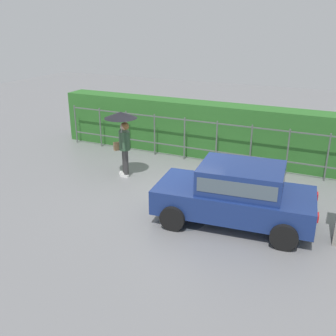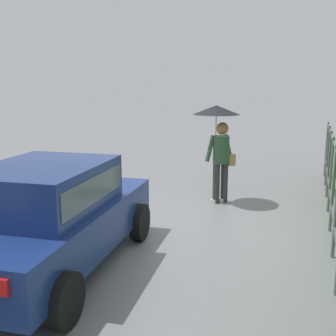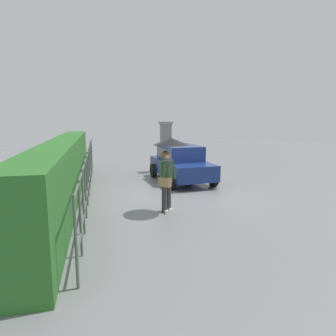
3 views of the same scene
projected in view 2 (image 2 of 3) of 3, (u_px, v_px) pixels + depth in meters
name	position (u px, v px, depth m)	size (l,w,h in m)	color
ground_plane	(159.00, 226.00, 7.24)	(40.00, 40.00, 0.00)	slate
car	(49.00, 213.00, 5.39)	(3.87, 2.16, 1.48)	navy
pedestrian	(219.00, 132.00, 8.43)	(0.98, 0.98, 2.07)	#333333
puddle_near	(71.00, 236.00, 6.74)	(1.01, 1.01, 0.00)	#4C545B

